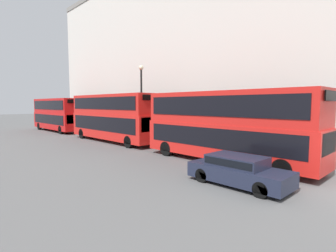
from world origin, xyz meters
name	(u,v)px	position (x,y,z in m)	size (l,w,h in m)	color
bus_leading	(225,124)	(1.60, 6.95, 2.38)	(2.59, 11.11, 4.31)	red
bus_second_in_queue	(113,116)	(1.60, 19.41, 2.44)	(2.59, 11.38, 4.42)	red
bus_third_in_queue	(58,113)	(1.60, 32.65, 2.34)	(2.59, 10.60, 4.24)	red
car_dark_sedan	(238,170)	(-1.80, 4.00, 0.70)	(1.77, 4.41, 1.31)	#1E2338
street_lamp	(141,95)	(3.62, 17.62, 4.37)	(0.44, 0.44, 7.16)	black
pedestrian	(72,123)	(4.21, 34.40, 0.79)	(0.36, 0.36, 1.71)	maroon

